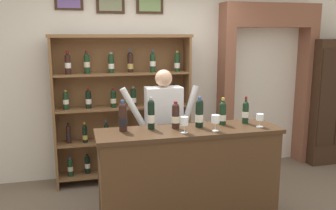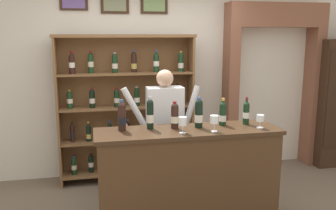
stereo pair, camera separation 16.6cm
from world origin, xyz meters
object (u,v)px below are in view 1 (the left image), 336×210
(wine_shelf, at_px, (123,105))
(tasting_bottle_rosso, at_px, (151,114))
(tasting_counter, at_px, (189,178))
(wine_glass_spare, at_px, (260,118))
(wine_glass_right, at_px, (184,122))
(tasting_bottle_bianco, at_px, (199,113))
(tasting_bottle_brunello, at_px, (176,115))
(tasting_bottle_chianti, at_px, (223,113))
(tasting_bottle_vin_santo, at_px, (123,117))
(shopkeeper, at_px, (164,123))
(wine_glass_left, at_px, (215,119))
(side_cabinet, at_px, (327,101))
(tasting_bottle_prosecco, at_px, (246,112))

(wine_shelf, distance_m, tasting_bottle_rosso, 1.32)
(tasting_counter, xyz_separation_m, wine_glass_spare, (0.73, -0.09, 0.62))
(tasting_counter, distance_m, tasting_bottle_rosso, 0.78)
(wine_glass_right, bearing_deg, tasting_counter, 53.65)
(tasting_counter, height_order, tasting_bottle_bianco, tasting_bottle_bianco)
(tasting_counter, bearing_deg, tasting_bottle_brunello, 149.35)
(tasting_bottle_brunello, xyz_separation_m, tasting_bottle_chianti, (0.52, 0.03, -0.01))
(tasting_bottle_chianti, xyz_separation_m, wine_glass_right, (-0.49, -0.22, -0.02))
(wine_shelf, relative_size, wine_glass_spare, 14.38)
(tasting_bottle_vin_santo, height_order, wine_glass_right, tasting_bottle_vin_santo)
(shopkeeper, distance_m, wine_glass_right, 0.73)
(wine_glass_left, height_order, wine_glass_spare, wine_glass_left)
(tasting_bottle_vin_santo, bearing_deg, shopkeeper, 42.99)
(shopkeeper, relative_size, tasting_bottle_vin_santo, 5.14)
(wine_glass_spare, bearing_deg, tasting_bottle_brunello, 168.95)
(tasting_bottle_rosso, bearing_deg, shopkeeper, 63.28)
(tasting_bottle_vin_santo, relative_size, wine_glass_left, 1.90)
(wine_glass_left, xyz_separation_m, wine_glass_right, (-0.31, 0.01, -0.01))
(tasting_bottle_rosso, relative_size, tasting_bottle_brunello, 1.18)
(wine_glass_spare, bearing_deg, side_cabinet, 37.12)
(tasting_bottle_bianco, distance_m, tasting_bottle_chianti, 0.28)
(side_cabinet, bearing_deg, tasting_bottle_prosecco, -147.44)
(tasting_bottle_bianco, bearing_deg, tasting_bottle_brunello, 176.80)
(side_cabinet, distance_m, tasting_bottle_bianco, 2.90)
(wine_glass_spare, bearing_deg, wine_glass_left, -175.55)
(shopkeeper, height_order, tasting_bottle_vin_santo, shopkeeper)
(tasting_counter, xyz_separation_m, tasting_bottle_vin_santo, (-0.65, 0.09, 0.67))
(tasting_bottle_vin_santo, distance_m, wine_glass_spare, 1.40)
(wine_shelf, xyz_separation_m, wine_glass_spare, (1.22, -1.50, 0.10))
(side_cabinet, bearing_deg, tasting_bottle_rosso, -157.12)
(wine_glass_left, bearing_deg, shopkeeper, 115.86)
(tasting_bottle_brunello, bearing_deg, wine_glass_spare, -11.05)
(tasting_bottle_rosso, height_order, wine_glass_right, tasting_bottle_rosso)
(tasting_bottle_bianco, bearing_deg, wine_glass_right, -140.22)
(side_cabinet, relative_size, tasting_bottle_chianti, 6.68)
(tasting_bottle_brunello, height_order, wine_glass_left, tasting_bottle_brunello)
(shopkeeper, bearing_deg, tasting_bottle_chianti, -42.84)
(wine_shelf, relative_size, wine_glass_left, 12.16)
(tasting_bottle_prosecco, height_order, wine_glass_left, tasting_bottle_prosecco)
(side_cabinet, bearing_deg, wine_glass_spare, -142.88)
(side_cabinet, height_order, wine_glass_spare, side_cabinet)
(tasting_bottle_prosecco, relative_size, wine_glass_right, 1.82)
(tasting_counter, relative_size, tasting_bottle_chianti, 6.52)
(tasting_bottle_chianti, height_order, tasting_bottle_prosecco, tasting_bottle_prosecco)
(wine_glass_right, bearing_deg, tasting_bottle_prosecco, 15.77)
(tasting_counter, bearing_deg, side_cabinet, 27.33)
(wine_shelf, xyz_separation_m, tasting_bottle_rosso, (0.12, -1.31, 0.16))
(tasting_counter, distance_m, wine_glass_right, 0.65)
(side_cabinet, xyz_separation_m, tasting_bottle_bianco, (-2.57, -1.33, 0.24))
(side_cabinet, distance_m, wine_glass_left, 2.91)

